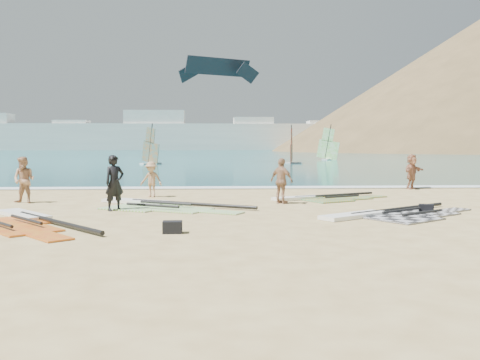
{
  "coord_description": "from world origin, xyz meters",
  "views": [
    {
      "loc": [
        -2.19,
        -14.43,
        2.29
      ],
      "look_at": [
        -1.28,
        4.0,
        1.0
      ],
      "focal_mm": 40.0,
      "sensor_mm": 36.0,
      "label": 1
    }
  ],
  "objects_px": {
    "rig_orange": "(323,198)",
    "person_wetsuit": "(115,183)",
    "rig_green": "(156,205)",
    "beachgoer_right": "(412,172)",
    "beachgoer_left": "(24,180)",
    "rig_grey": "(391,215)",
    "gear_bag_far": "(426,208)",
    "beachgoer_mid": "(151,179)",
    "rig_red": "(22,221)",
    "gear_bag_near": "(172,227)",
    "beachgoer_back": "(282,181)"
  },
  "relations": [
    {
      "from": "rig_orange",
      "to": "gear_bag_far",
      "type": "relative_size",
      "value": 10.96
    },
    {
      "from": "beachgoer_back",
      "to": "beachgoer_right",
      "type": "relative_size",
      "value": 0.99
    },
    {
      "from": "rig_orange",
      "to": "person_wetsuit",
      "type": "height_order",
      "value": "person_wetsuit"
    },
    {
      "from": "rig_grey",
      "to": "gear_bag_near",
      "type": "relative_size",
      "value": 11.66
    },
    {
      "from": "gear_bag_far",
      "to": "rig_grey",
      "type": "bearing_deg",
      "value": -151.14
    },
    {
      "from": "beachgoer_left",
      "to": "gear_bag_far",
      "type": "bearing_deg",
      "value": -0.45
    },
    {
      "from": "person_wetsuit",
      "to": "rig_red",
      "type": "bearing_deg",
      "value": -166.57
    },
    {
      "from": "beachgoer_left",
      "to": "rig_red",
      "type": "bearing_deg",
      "value": -58.15
    },
    {
      "from": "rig_orange",
      "to": "beachgoer_back",
      "type": "relative_size",
      "value": 2.92
    },
    {
      "from": "beachgoer_left",
      "to": "beachgoer_right",
      "type": "bearing_deg",
      "value": 30.9
    },
    {
      "from": "beachgoer_left",
      "to": "beachgoer_back",
      "type": "bearing_deg",
      "value": 9.36
    },
    {
      "from": "person_wetsuit",
      "to": "beachgoer_back",
      "type": "distance_m",
      "value": 6.15
    },
    {
      "from": "rig_green",
      "to": "gear_bag_far",
      "type": "height_order",
      "value": "gear_bag_far"
    },
    {
      "from": "rig_red",
      "to": "beachgoer_right",
      "type": "bearing_deg",
      "value": 84.06
    },
    {
      "from": "beachgoer_mid",
      "to": "beachgoer_right",
      "type": "xyz_separation_m",
      "value": [
        12.43,
        3.34,
        0.12
      ]
    },
    {
      "from": "rig_red",
      "to": "gear_bag_far",
      "type": "height_order",
      "value": "gear_bag_far"
    },
    {
      "from": "gear_bag_near",
      "to": "gear_bag_far",
      "type": "relative_size",
      "value": 1.06
    },
    {
      "from": "rig_red",
      "to": "person_wetsuit",
      "type": "relative_size",
      "value": 3.06
    },
    {
      "from": "rig_orange",
      "to": "rig_green",
      "type": "bearing_deg",
      "value": 171.58
    },
    {
      "from": "gear_bag_near",
      "to": "beachgoer_right",
      "type": "distance_m",
      "value": 16.53
    },
    {
      "from": "rig_grey",
      "to": "beachgoer_mid",
      "type": "xyz_separation_m",
      "value": [
        -8.16,
        6.29,
        0.7
      ]
    },
    {
      "from": "person_wetsuit",
      "to": "gear_bag_far",
      "type": "bearing_deg",
      "value": -43.42
    },
    {
      "from": "gear_bag_far",
      "to": "rig_green",
      "type": "bearing_deg",
      "value": 166.79
    },
    {
      "from": "rig_green",
      "to": "beachgoer_left",
      "type": "xyz_separation_m",
      "value": [
        -5.09,
        1.35,
        0.83
      ]
    },
    {
      "from": "gear_bag_far",
      "to": "beachgoer_mid",
      "type": "bearing_deg",
      "value": 150.17
    },
    {
      "from": "rig_orange",
      "to": "beachgoer_left",
      "type": "bearing_deg",
      "value": 157.49
    },
    {
      "from": "rig_green",
      "to": "beachgoer_right",
      "type": "xyz_separation_m",
      "value": [
        11.9,
        6.72,
        0.82
      ]
    },
    {
      "from": "beachgoer_left",
      "to": "person_wetsuit",
      "type": "bearing_deg",
      "value": -19.32
    },
    {
      "from": "beachgoer_mid",
      "to": "gear_bag_near",
      "type": "bearing_deg",
      "value": -61.86
    },
    {
      "from": "rig_grey",
      "to": "beachgoer_right",
      "type": "height_order",
      "value": "beachgoer_right"
    },
    {
      "from": "gear_bag_near",
      "to": "beachgoer_right",
      "type": "relative_size",
      "value": 0.28
    },
    {
      "from": "rig_orange",
      "to": "person_wetsuit",
      "type": "relative_size",
      "value": 2.67
    },
    {
      "from": "person_wetsuit",
      "to": "rig_orange",
      "type": "bearing_deg",
      "value": -15.44
    },
    {
      "from": "rig_grey",
      "to": "person_wetsuit",
      "type": "height_order",
      "value": "person_wetsuit"
    },
    {
      "from": "rig_red",
      "to": "gear_bag_near",
      "type": "xyz_separation_m",
      "value": [
        4.42,
        -1.95,
        0.1
      ]
    },
    {
      "from": "rig_red",
      "to": "beachgoer_mid",
      "type": "xyz_separation_m",
      "value": [
        2.84,
        7.16,
        0.7
      ]
    },
    {
      "from": "rig_green",
      "to": "rig_grey",
      "type": "bearing_deg",
      "value": 8.56
    },
    {
      "from": "gear_bag_near",
      "to": "beachgoer_left",
      "type": "bearing_deg",
      "value": 130.92
    },
    {
      "from": "rig_grey",
      "to": "person_wetsuit",
      "type": "xyz_separation_m",
      "value": [
        -8.86,
        1.8,
        0.89
      ]
    },
    {
      "from": "rig_green",
      "to": "beachgoer_back",
      "type": "distance_m",
      "value": 4.76
    },
    {
      "from": "rig_red",
      "to": "gear_bag_far",
      "type": "relative_size",
      "value": 12.55
    },
    {
      "from": "beachgoer_back",
      "to": "rig_green",
      "type": "bearing_deg",
      "value": 52.93
    },
    {
      "from": "gear_bag_far",
      "to": "beachgoer_left",
      "type": "xyz_separation_m",
      "value": [
        -14.15,
        3.48,
        0.75
      ]
    },
    {
      "from": "beachgoer_left",
      "to": "beachgoer_mid",
      "type": "bearing_deg",
      "value": 37.34
    },
    {
      "from": "rig_orange",
      "to": "person_wetsuit",
      "type": "distance_m",
      "value": 8.43
    },
    {
      "from": "beachgoer_left",
      "to": "beachgoer_right",
      "type": "height_order",
      "value": "beachgoer_left"
    },
    {
      "from": "gear_bag_near",
      "to": "rig_orange",
      "type": "bearing_deg",
      "value": 54.99
    },
    {
      "from": "rig_orange",
      "to": "beachgoer_mid",
      "type": "height_order",
      "value": "beachgoer_mid"
    },
    {
      "from": "gear_bag_far",
      "to": "beachgoer_left",
      "type": "height_order",
      "value": "beachgoer_left"
    },
    {
      "from": "rig_green",
      "to": "gear_bag_near",
      "type": "height_order",
      "value": "gear_bag_near"
    }
  ]
}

